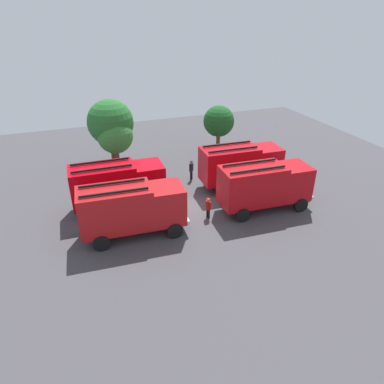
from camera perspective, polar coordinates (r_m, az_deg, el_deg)
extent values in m
plane|color=#423F44|center=(27.59, 0.00, -2.57)|extent=(50.05, 50.05, 0.00)
cube|color=#AC1316|center=(24.04, -4.11, -1.82)|extent=(2.33, 2.62, 2.60)
cube|color=#8C9EAD|center=(24.10, -1.71, -0.82)|extent=(0.20, 2.13, 1.46)
cube|color=#AC1316|center=(23.58, -12.43, -2.69)|extent=(4.93, 2.76, 2.90)
cube|color=black|center=(23.45, -12.99, 1.44)|extent=(4.32, 0.36, 0.12)
cube|color=black|center=(22.22, -12.66, -0.07)|extent=(4.32, 0.36, 0.12)
cube|color=silver|center=(24.87, -1.32, -3.73)|extent=(0.33, 2.38, 0.28)
cylinder|color=black|center=(25.87, -4.17, -3.48)|extent=(1.12, 0.41, 1.10)
cylinder|color=black|center=(23.90, -2.85, -6.35)|extent=(1.12, 0.41, 1.10)
cylinder|color=black|center=(25.46, -15.01, -5.04)|extent=(1.12, 0.41, 1.10)
cylinder|color=black|center=(23.46, -14.64, -8.11)|extent=(1.12, 0.41, 1.10)
cube|color=#AE0B11|center=(28.19, 16.19, 1.77)|extent=(2.31, 2.60, 2.60)
cube|color=#8C9EAD|center=(28.63, 18.04, 2.59)|extent=(0.18, 2.13, 1.46)
cube|color=#AE0B11|center=(26.46, 9.84, 1.11)|extent=(4.91, 2.71, 2.90)
cube|color=black|center=(26.36, 9.45, 4.81)|extent=(4.32, 0.31, 0.12)
cube|color=black|center=(25.25, 10.81, 3.62)|extent=(4.32, 0.31, 0.12)
cube|color=silver|center=(29.33, 17.87, 0.05)|extent=(0.31, 2.38, 0.28)
cylinder|color=black|center=(29.86, 14.92, 0.13)|extent=(1.11, 0.40, 1.10)
cylinder|color=black|center=(28.13, 17.40, -2.05)|extent=(1.11, 0.40, 1.10)
cylinder|color=black|center=(27.72, 6.24, -1.29)|extent=(1.11, 0.40, 1.10)
cylinder|color=black|center=(25.85, 8.33, -3.75)|extent=(1.11, 0.40, 1.10)
cube|color=#B4030F|center=(27.53, -7.11, 2.08)|extent=(2.24, 2.54, 2.60)
cube|color=#8C9EAD|center=(27.60, -5.02, 2.98)|extent=(0.12, 2.13, 1.46)
cube|color=#B4030F|center=(27.07, -14.36, 1.27)|extent=(4.84, 2.58, 2.90)
cube|color=black|center=(27.07, -14.90, 4.85)|extent=(4.32, 0.19, 0.12)
cube|color=black|center=(25.80, -14.59, 3.74)|extent=(4.32, 0.19, 0.12)
cube|color=silver|center=(28.28, -4.60, 0.34)|extent=(0.24, 2.38, 0.28)
cylinder|color=black|center=(29.31, -7.07, 0.37)|extent=(1.11, 0.37, 1.10)
cylinder|color=black|center=(27.24, -5.95, -1.83)|extent=(1.11, 0.37, 1.10)
cylinder|color=black|center=(28.88, -16.58, -1.11)|extent=(1.11, 0.37, 1.10)
cylinder|color=black|center=(26.78, -16.19, -3.46)|extent=(1.11, 0.37, 1.10)
cube|color=#B50A15|center=(31.44, 12.00, 5.04)|extent=(2.30, 2.59, 2.60)
cube|color=#8C9EAD|center=(31.83, 13.72, 5.74)|extent=(0.17, 2.13, 1.46)
cube|color=#B50A15|center=(29.89, 6.12, 4.60)|extent=(4.90, 2.70, 2.90)
cube|color=black|center=(29.90, 5.75, 7.86)|extent=(4.32, 0.30, 0.12)
cube|color=black|center=(28.72, 6.82, 6.96)|extent=(4.32, 0.30, 0.12)
cube|color=silver|center=(32.46, 13.66, 3.38)|extent=(0.30, 2.38, 0.28)
cylinder|color=black|center=(33.09, 11.06, 3.38)|extent=(1.11, 0.40, 1.10)
cylinder|color=black|center=(31.22, 13.08, 1.62)|extent=(1.11, 0.40, 1.10)
cylinder|color=black|center=(31.18, 3.07, 2.31)|extent=(1.11, 0.40, 1.10)
cylinder|color=black|center=(29.18, 4.71, 0.37)|extent=(1.11, 0.40, 1.10)
cylinder|color=black|center=(30.75, 18.30, 0.19)|extent=(0.16, 0.16, 0.84)
cylinder|color=black|center=(30.72, 18.68, 0.10)|extent=(0.16, 0.16, 0.84)
cube|color=black|center=(30.40, 18.71, 1.46)|extent=(0.46, 0.48, 0.73)
sphere|color=beige|center=(30.20, 18.85, 2.28)|extent=(0.24, 0.24, 0.24)
cylinder|color=black|center=(30.16, 18.87, 2.44)|extent=(0.30, 0.30, 0.07)
cylinder|color=black|center=(26.07, 2.77, -3.63)|extent=(0.16, 0.16, 0.75)
cylinder|color=black|center=(26.22, 2.55, -3.42)|extent=(0.16, 0.16, 0.75)
cube|color=#B7140F|center=(25.79, 2.69, -2.20)|extent=(0.29, 0.44, 0.65)
sphere|color=tan|center=(25.57, 2.71, -1.36)|extent=(0.21, 0.21, 0.21)
cylinder|color=#B7140F|center=(25.53, 2.72, -1.19)|extent=(0.26, 0.26, 0.06)
cylinder|color=black|center=(32.36, 17.32, 1.71)|extent=(0.16, 0.16, 0.80)
cylinder|color=black|center=(32.39, 17.69, 1.68)|extent=(0.16, 0.16, 0.80)
cube|color=#B7140F|center=(32.07, 17.69, 2.89)|extent=(0.48, 0.42, 0.69)
sphere|color=#9E704C|center=(31.89, 17.81, 3.63)|extent=(0.22, 0.22, 0.22)
cylinder|color=#B7140F|center=(31.86, 17.83, 3.78)|extent=(0.28, 0.28, 0.07)
cylinder|color=black|center=(32.07, -0.05, 2.86)|extent=(0.16, 0.16, 0.84)
cylinder|color=black|center=(31.90, -0.19, 2.71)|extent=(0.16, 0.16, 0.84)
cube|color=black|center=(31.66, -0.12, 4.07)|extent=(0.46, 0.47, 0.73)
sphere|color=beige|center=(31.47, -0.12, 4.87)|extent=(0.24, 0.24, 0.24)
cylinder|color=black|center=(31.44, -0.12, 5.03)|extent=(0.30, 0.30, 0.07)
cylinder|color=brown|center=(35.10, -12.69, 6.09)|extent=(0.54, 0.54, 2.70)
sphere|color=#236628|center=(34.09, -13.25, 11.07)|extent=(4.33, 4.33, 4.33)
cylinder|color=brown|center=(34.38, -12.11, 5.13)|extent=(0.42, 0.42, 2.09)
sphere|color=#337A33|center=(33.53, -12.53, 9.01)|extent=(3.34, 3.34, 3.34)
cylinder|color=brown|center=(38.34, 4.29, 8.05)|extent=(0.41, 0.41, 2.05)
sphere|color=#19511E|center=(37.59, 4.42, 11.52)|extent=(3.28, 3.28, 3.28)
cone|color=#F2600C|center=(30.68, -5.24, 1.29)|extent=(0.43, 0.43, 0.62)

